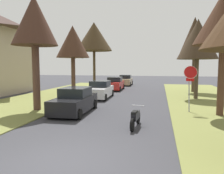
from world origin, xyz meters
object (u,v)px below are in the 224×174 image
(parked_sedan_tan, at_px, (125,80))
(street_tree_left_mid_b, at_px, (73,42))
(street_tree_left_mid_a, at_px, (34,22))
(parked_sedan_black, at_px, (75,101))
(parked_motorcycle, at_px, (135,117))
(stop_sign_far, at_px, (190,79))
(street_tree_right_mid_b, at_px, (198,40))
(street_tree_right_far, at_px, (195,36))
(parked_sedan_white, at_px, (100,90))
(street_tree_left_far, at_px, (94,37))
(parked_sedan_red, at_px, (115,84))
(street_tree_right_mid_a, at_px, (224,18))

(parked_sedan_tan, bearing_deg, street_tree_left_mid_b, -100.99)
(street_tree_left_mid_a, relative_size, parked_sedan_black, 1.65)
(street_tree_left_mid_a, relative_size, parked_motorcycle, 3.60)
(stop_sign_far, distance_m, street_tree_right_mid_b, 6.98)
(street_tree_right_mid_b, height_order, street_tree_right_far, street_tree_right_far)
(street_tree_right_far, distance_m, parked_sedan_white, 12.37)
(street_tree_right_far, distance_m, street_tree_left_mid_a, 17.29)
(street_tree_right_mid_b, xyz_separation_m, parked_sedan_black, (-8.36, -7.64, -4.49))
(street_tree_right_far, relative_size, street_tree_left_mid_b, 1.25)
(stop_sign_far, xyz_separation_m, parked_sedan_black, (-7.06, -1.52, -1.41))
(street_tree_right_far, bearing_deg, stop_sign_far, -98.80)
(street_tree_left_far, xyz_separation_m, parked_sedan_tan, (3.06, 6.27, -5.88))
(parked_sedan_red, bearing_deg, street_tree_left_far, 168.49)
(street_tree_left_mid_a, distance_m, parked_sedan_tan, 21.11)
(parked_sedan_white, bearing_deg, street_tree_right_mid_a, -32.15)
(street_tree_right_far, xyz_separation_m, street_tree_left_far, (-11.86, 1.18, 0.37))
(street_tree_right_mid_b, bearing_deg, parked_sedan_white, -172.50)
(parked_sedan_white, height_order, parked_sedan_tan, same)
(parked_sedan_white, distance_m, parked_motorcycle, 10.05)
(street_tree_right_far, xyz_separation_m, parked_sedan_white, (-9.00, -6.44, -5.51))
(stop_sign_far, distance_m, parked_sedan_black, 7.36)
(street_tree_right_mid_b, relative_size, street_tree_left_mid_b, 1.05)
(stop_sign_far, distance_m, parked_motorcycle, 5.30)
(stop_sign_far, distance_m, street_tree_left_mid_a, 10.49)
(street_tree_left_mid_a, bearing_deg, parked_sedan_black, -1.87)
(parked_sedan_tan, bearing_deg, parked_sedan_black, -90.07)
(parked_sedan_white, relative_size, parked_motorcycle, 2.18)
(parked_sedan_white, relative_size, parked_sedan_red, 1.00)
(stop_sign_far, relative_size, street_tree_right_far, 0.35)
(street_tree_right_far, distance_m, parked_sedan_tan, 12.78)
(parked_sedan_white, bearing_deg, street_tree_right_far, 35.59)
(street_tree_left_mid_b, xyz_separation_m, parked_sedan_tan, (2.73, 14.03, -4.38))
(street_tree_left_far, relative_size, parked_sedan_black, 1.87)
(parked_sedan_red, distance_m, parked_motorcycle, 16.71)
(street_tree_left_mid_a, bearing_deg, parked_motorcycle, -21.28)
(street_tree_right_mid_b, relative_size, street_tree_left_far, 0.83)
(stop_sign_far, height_order, parked_sedan_red, stop_sign_far)
(parked_sedan_black, xyz_separation_m, parked_sedan_tan, (0.02, 20.42, 0.00))
(parked_motorcycle, bearing_deg, street_tree_left_far, 113.17)
(street_tree_left_mid_b, relative_size, parked_sedan_white, 1.48)
(parked_sedan_black, relative_size, parked_sedan_white, 1.00)
(parked_sedan_red, xyz_separation_m, parked_sedan_tan, (0.25, 6.85, 0.00))
(street_tree_left_mid_a, distance_m, parked_sedan_red, 14.59)
(parked_sedan_black, bearing_deg, street_tree_left_mid_a, 178.13)
(street_tree_left_far, height_order, parked_motorcycle, street_tree_left_far)
(street_tree_right_mid_b, xyz_separation_m, parked_sedan_white, (-8.53, -1.12, -4.49))
(street_tree_right_mid_a, distance_m, parked_motorcycle, 7.75)
(parked_sedan_red, bearing_deg, street_tree_left_mid_a, -100.37)
(street_tree_left_mid_b, bearing_deg, street_tree_left_far, 92.45)
(parked_sedan_black, distance_m, parked_sedan_red, 13.57)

